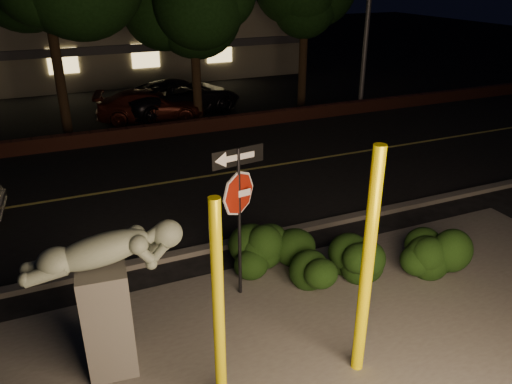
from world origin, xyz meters
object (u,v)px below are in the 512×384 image
(yellow_pole_left, at_px, (218,308))
(sculpture, at_px, (106,287))
(parked_car_darkred, at_px, (151,106))
(signpost, at_px, (239,194))
(parked_car_dark, at_px, (181,96))
(yellow_pole_right, at_px, (367,268))

(yellow_pole_left, bearing_deg, sculpture, 135.26)
(yellow_pole_left, height_order, parked_car_darkred, yellow_pole_left)
(signpost, relative_size, parked_car_dark, 0.57)
(yellow_pole_left, distance_m, parked_car_darkred, 14.92)
(yellow_pole_left, distance_m, yellow_pole_right, 2.17)
(signpost, xyz_separation_m, sculpture, (-2.48, -1.02, -0.60))
(sculpture, bearing_deg, yellow_pole_left, -39.08)
(yellow_pole_right, xyz_separation_m, parked_car_darkred, (0.15, 14.95, -1.20))
(yellow_pole_left, xyz_separation_m, parked_car_darkred, (2.29, 14.71, -0.98))
(yellow_pole_left, bearing_deg, signpost, 62.21)
(yellow_pole_right, relative_size, signpost, 1.25)
(yellow_pole_left, distance_m, parked_car_dark, 15.84)
(signpost, bearing_deg, sculpture, -165.80)
(parked_car_darkred, bearing_deg, yellow_pole_left, -175.17)
(yellow_pole_left, bearing_deg, parked_car_darkred, 81.14)
(yellow_pole_left, height_order, parked_car_dark, yellow_pole_left)
(signpost, xyz_separation_m, parked_car_dark, (2.52, 13.09, -1.36))
(yellow_pole_right, bearing_deg, parked_car_darkred, 89.43)
(sculpture, xyz_separation_m, parked_car_dark, (4.99, 14.11, -0.77))
(yellow_pole_left, distance_m, signpost, 2.63)
(signpost, bearing_deg, parked_car_dark, 70.86)
(yellow_pole_left, relative_size, yellow_pole_right, 0.88)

